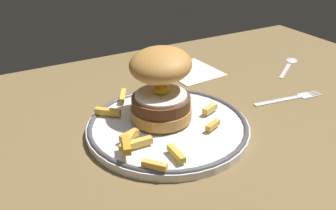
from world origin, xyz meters
TOP-DOWN VIEW (x-y plane):
  - ground_plane at (0.00, 0.00)cm, footprint 111.47×83.13cm
  - dinner_plate at (-3.99, 4.73)cm, footprint 25.40×25.40cm
  - burger at (-3.68, 7.62)cm, footprint 14.26×14.20cm
  - fries_pile at (-7.93, 3.95)cm, footprint 19.31×24.21cm
  - fork at (21.19, 3.46)cm, footprint 14.45×3.47cm
  - spoon at (34.76, 16.78)cm, footprint 12.00×8.80cm
  - napkin at (12.14, 23.31)cm, footprint 11.38×12.56cm

SIDE VIEW (x-z plane):
  - ground_plane at x=0.00cm, z-range -4.00..0.00cm
  - fork at x=21.19cm, z-range 0.00..0.36cm
  - napkin at x=12.14cm, z-range 0.00..0.40cm
  - spoon at x=34.76cm, z-range -0.09..0.81cm
  - dinner_plate at x=-3.99cm, z-range 0.04..1.64cm
  - fries_pile at x=-7.93cm, z-range 1.24..3.22cm
  - burger at x=-3.68cm, z-range 1.46..12.51cm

